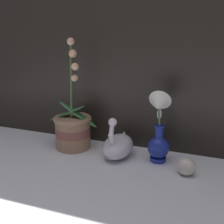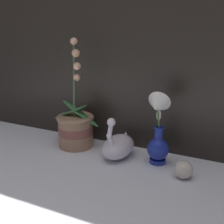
{
  "view_description": "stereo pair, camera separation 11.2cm",
  "coord_description": "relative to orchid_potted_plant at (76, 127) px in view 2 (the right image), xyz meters",
  "views": [
    {
      "loc": [
        0.4,
        -0.97,
        0.56
      ],
      "look_at": [
        -0.03,
        0.15,
        0.2
      ],
      "focal_mm": 50.0,
      "sensor_mm": 36.0,
      "label": 1
    },
    {
      "loc": [
        0.5,
        -0.93,
        0.56
      ],
      "look_at": [
        -0.03,
        0.15,
        0.2
      ],
      "focal_mm": 50.0,
      "sensor_mm": 36.0,
      "label": 2
    }
  ],
  "objects": [
    {
      "name": "glass_sphere",
      "position": [
        0.51,
        -0.08,
        -0.06
      ],
      "size": [
        0.07,
        0.07,
        0.07
      ],
      "color": "beige",
      "rests_on": "ground_plane"
    },
    {
      "name": "orchid_potted_plant",
      "position": [
        0.0,
        0.0,
        0.0
      ],
      "size": [
        0.23,
        0.17,
        0.48
      ],
      "color": "#9E7556",
      "rests_on": "ground_plane"
    },
    {
      "name": "window_backdrop",
      "position": [
        0.23,
        0.13,
        0.51
      ],
      "size": [
        2.8,
        0.03,
        1.2
      ],
      "color": "black",
      "rests_on": "ground_plane"
    },
    {
      "name": "blue_vase",
      "position": [
        0.39,
        -0.01,
        0.03
      ],
      "size": [
        0.09,
        0.12,
        0.3
      ],
      "color": "navy",
      "rests_on": "ground_plane"
    },
    {
      "name": "ground_plane",
      "position": [
        0.23,
        -0.18,
        -0.09
      ],
      "size": [
        2.8,
        2.8,
        0.0
      ],
      "primitive_type": "plane",
      "color": "white"
    },
    {
      "name": "swan_figurine",
      "position": [
        0.22,
        -0.02,
        -0.04
      ],
      "size": [
        0.12,
        0.2,
        0.19
      ],
      "color": "white",
      "rests_on": "ground_plane"
    }
  ]
}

